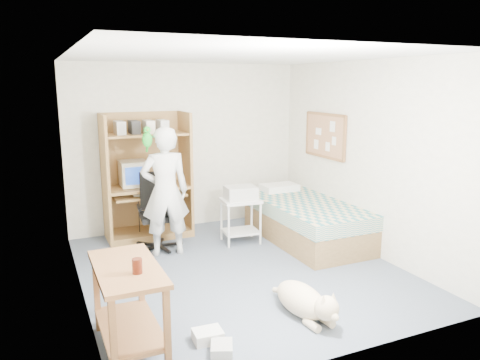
{
  "coord_description": "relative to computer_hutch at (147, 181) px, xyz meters",
  "views": [
    {
      "loc": [
        -2.17,
        -4.83,
        2.21
      ],
      "look_at": [
        0.11,
        0.25,
        1.05
      ],
      "focal_mm": 35.0,
      "sensor_mm": 36.0,
      "label": 1
    }
  ],
  "objects": [
    {
      "name": "floor",
      "position": [
        0.7,
        -1.74,
        -0.82
      ],
      "size": [
        4.0,
        4.0,
        0.0
      ],
      "primitive_type": "plane",
      "color": "#4A5464",
      "rests_on": "ground"
    },
    {
      "name": "wall_back",
      "position": [
        0.7,
        0.26,
        0.43
      ],
      "size": [
        3.6,
        0.02,
        2.5
      ],
      "primitive_type": "cube",
      "color": "beige",
      "rests_on": "floor"
    },
    {
      "name": "wall_right",
      "position": [
        2.5,
        -1.74,
        0.43
      ],
      "size": [
        0.02,
        4.0,
        2.5
      ],
      "primitive_type": "cube",
      "color": "beige",
      "rests_on": "floor"
    },
    {
      "name": "wall_left",
      "position": [
        -1.1,
        -1.74,
        0.43
      ],
      "size": [
        0.02,
        4.0,
        2.5
      ],
      "primitive_type": "cube",
      "color": "beige",
      "rests_on": "floor"
    },
    {
      "name": "ceiling",
      "position": [
        0.7,
        -1.74,
        1.68
      ],
      "size": [
        3.6,
        4.0,
        0.02
      ],
      "primitive_type": "cube",
      "color": "white",
      "rests_on": "wall_back"
    },
    {
      "name": "computer_hutch",
      "position": [
        0.0,
        0.0,
        0.0
      ],
      "size": [
        1.2,
        0.63,
        1.8
      ],
      "color": "olive",
      "rests_on": "floor"
    },
    {
      "name": "bed",
      "position": [
        2.0,
        -1.12,
        -0.53
      ],
      "size": [
        1.02,
        2.02,
        0.66
      ],
      "color": "brown",
      "rests_on": "floor"
    },
    {
      "name": "side_desk",
      "position": [
        -0.85,
        -2.94,
        -0.33
      ],
      "size": [
        0.5,
        1.0,
        0.75
      ],
      "color": "brown",
      "rests_on": "floor"
    },
    {
      "name": "corkboard",
      "position": [
        2.47,
        -0.84,
        0.63
      ],
      "size": [
        0.04,
        0.94,
        0.66
      ],
      "color": "#9F6C47",
      "rests_on": "wall_right"
    },
    {
      "name": "office_chair",
      "position": [
        0.0,
        -0.54,
        -0.46
      ],
      "size": [
        0.57,
        0.57,
        1.01
      ],
      "rotation": [
        0.0,
        0.0,
        -0.12
      ],
      "color": "black",
      "rests_on": "floor"
    },
    {
      "name": "person",
      "position": [
        0.04,
        -0.84,
        0.02
      ],
      "size": [
        0.66,
        0.47,
        1.68
      ],
      "primitive_type": "imported",
      "rotation": [
        0.0,
        0.0,
        3.02
      ],
      "color": "silver",
      "rests_on": "floor"
    },
    {
      "name": "parrot",
      "position": [
        -0.16,
        -0.83,
        0.72
      ],
      "size": [
        0.12,
        0.22,
        0.34
      ],
      "rotation": [
        0.0,
        0.0,
        -0.12
      ],
      "color": "#159417",
      "rests_on": "person"
    },
    {
      "name": "dog",
      "position": [
        0.79,
        -3.04,
        -0.66
      ],
      "size": [
        0.38,
        1.0,
        0.37
      ],
      "rotation": [
        0.0,
        0.0,
        0.1
      ],
      "color": "tan",
      "rests_on": "floor"
    },
    {
      "name": "printer_cart",
      "position": [
        1.12,
        -0.82,
        -0.41
      ],
      "size": [
        0.56,
        0.47,
        0.63
      ],
      "rotation": [
        0.0,
        0.0,
        -0.1
      ],
      "color": "silver",
      "rests_on": "floor"
    },
    {
      "name": "printer",
      "position": [
        1.12,
        -0.82,
        -0.1
      ],
      "size": [
        0.45,
        0.36,
        0.18
      ],
      "primitive_type": "cube",
      "rotation": [
        0.0,
        0.0,
        -0.1
      ],
      "color": "#AFAFAA",
      "rests_on": "printer_cart"
    },
    {
      "name": "crt_monitor",
      "position": [
        -0.18,
        0.01,
        0.13
      ],
      "size": [
        0.38,
        0.41,
        0.36
      ],
      "rotation": [
        0.0,
        0.0,
        -0.01
      ],
      "color": "beige",
      "rests_on": "computer_hutch"
    },
    {
      "name": "keyboard",
      "position": [
        -0.01,
        -0.16,
        -0.15
      ],
      "size": [
        0.46,
        0.19,
        0.03
      ],
      "primitive_type": "cube",
      "rotation": [
        0.0,
        0.0,
        -0.07
      ],
      "color": "beige",
      "rests_on": "computer_hutch"
    },
    {
      "name": "pencil_cup",
      "position": [
        0.34,
        -0.09,
        -0.0
      ],
      "size": [
        0.08,
        0.08,
        0.12
      ],
      "primitive_type": "cylinder",
      "color": "yellow",
      "rests_on": "computer_hutch"
    },
    {
      "name": "drink_glass",
      "position": [
        -0.8,
        -3.11,
        -0.01
      ],
      "size": [
        0.08,
        0.08,
        0.12
      ],
      "primitive_type": "cylinder",
      "color": "#3A1309",
      "rests_on": "side_desk"
    },
    {
      "name": "floor_box_a",
      "position": [
        -0.21,
        -3.07,
        -0.77
      ],
      "size": [
        0.26,
        0.21,
        0.1
      ],
      "primitive_type": "cube",
      "rotation": [
        0.0,
        0.0,
        -0.06
      ],
      "color": "silver",
      "rests_on": "floor"
    },
    {
      "name": "floor_box_b",
      "position": [
        -0.17,
        -3.29,
        -0.78
      ],
      "size": [
        0.25,
        0.27,
        0.08
      ],
      "primitive_type": "cube",
      "rotation": [
        0.0,
        0.0,
        -0.39
      ],
      "color": "#B3B3AE",
      "rests_on": "floor"
    }
  ]
}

